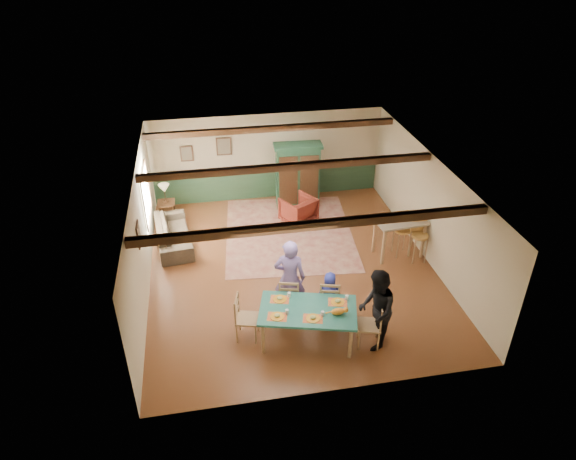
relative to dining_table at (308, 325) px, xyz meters
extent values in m
plane|color=#5A2F19|center=(0.17, 2.59, -0.41)|extent=(8.00, 8.00, 0.00)
cube|color=beige|center=(0.17, 6.59, 0.94)|extent=(7.00, 0.02, 2.70)
cube|color=beige|center=(-3.33, 2.59, 0.94)|extent=(0.02, 8.00, 2.70)
cube|color=beige|center=(3.67, 2.59, 0.94)|extent=(0.02, 8.00, 2.70)
cube|color=white|center=(0.17, 2.59, 2.29)|extent=(7.00, 8.00, 0.02)
cube|color=#223E27|center=(0.17, 6.57, 0.04)|extent=(6.95, 0.03, 0.90)
cube|color=black|center=(0.17, 0.29, 2.20)|extent=(6.95, 0.16, 0.16)
cube|color=black|center=(0.17, 2.99, 2.20)|extent=(6.95, 0.16, 0.16)
cube|color=black|center=(0.17, 5.59, 2.20)|extent=(6.95, 0.16, 0.16)
imported|color=#7860A6|center=(-0.20, 0.95, 0.53)|extent=(0.78, 0.61, 1.87)
imported|color=black|center=(1.31, -0.35, 0.49)|extent=(0.88, 1.02, 1.79)
imported|color=#2A34A8|center=(0.64, 0.73, 0.14)|extent=(0.60, 0.47, 1.09)
cube|color=#C5AD8F|center=(0.40, 4.27, -0.40)|extent=(3.87, 4.46, 0.01)
cube|color=#143422|center=(0.96, 5.87, 0.59)|extent=(1.44, 0.64, 1.99)
imported|color=#42100D|center=(0.78, 4.84, -0.01)|extent=(1.17, 1.17, 0.79)
imported|color=#382F23|center=(-2.76, 4.32, -0.09)|extent=(1.08, 2.25, 0.64)
camera|label=1|loc=(-1.84, -7.79, 7.13)|focal=32.00mm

